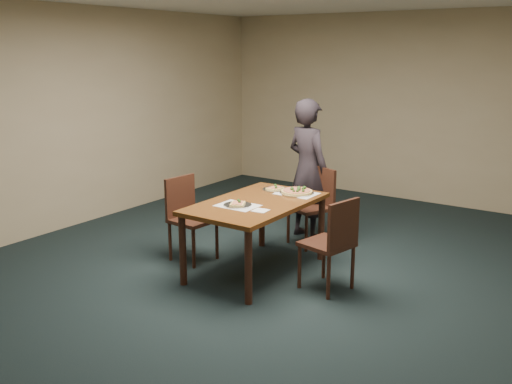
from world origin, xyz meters
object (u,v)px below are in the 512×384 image
Objects in this scene: chair_far at (315,201)px; slice_plate_near at (238,204)px; diner at (308,170)px; slice_plate_far at (275,189)px; pizza_pan at (297,191)px; chair_right at (333,239)px; chair_left at (188,213)px; dining_table at (256,210)px.

chair_far reaches higher than slice_plate_near.
diner reaches higher than slice_plate_far.
diner reaches higher than pizza_pan.
chair_right is at bearing -36.40° from pizza_pan.
chair_left is 3.25× the size of slice_plate_near.
slice_plate_far is (-0.19, -0.59, 0.25)m from chair_far.
chair_right is 0.54× the size of diner.
slice_plate_far reaches higher than dining_table.
dining_table is at bearing 113.03° from diner.
diner reaches higher than chair_left.
dining_table is at bearing -77.67° from chair_right.
pizza_pan is (1.01, 0.62, 0.26)m from chair_left.
chair_far is at bearing -31.90° from chair_left.
slice_plate_near is 0.76m from slice_plate_far.
chair_far is at bearing -132.08° from chair_right.
chair_far is 1.00× the size of chair_right.
chair_left is 0.99m from slice_plate_far.
slice_plate_far is (-0.99, 0.53, 0.25)m from chair_right.
slice_plate_far is at bearing 101.56° from dining_table.
slice_plate_near reaches higher than slice_plate_far.
chair_right is 3.25× the size of slice_plate_near.
chair_right is 1.66m from diner.
pizza_pan is (0.30, -0.76, -0.07)m from diner.
diner is (-0.12, 1.28, 0.19)m from dining_table.
slice_plate_near is at bearing -63.89° from chair_right.
chair_right is 2.48× the size of pizza_pan.
slice_plate_far is at bearing 108.65° from diner.
dining_table is at bearing -69.68° from chair_far.
chair_left is 1.72m from chair_right.
chair_left reaches higher than slice_plate_near.
chair_right is at bearing -0.03° from dining_table.
slice_plate_near is at bearing -104.86° from dining_table.
diner reaches higher than slice_plate_near.
slice_plate_near is (-0.14, -1.35, 0.25)m from chair_far.
diner is (0.71, 1.38, 0.33)m from chair_left.
diner is at bearing 95.47° from dining_table.
diner is 4.62× the size of pizza_pan.
chair_far is at bearing 99.27° from pizza_pan.
slice_plate_far is (0.01, -0.75, -0.09)m from diner.
diner is 6.05× the size of slice_plate_far.
chair_left is at bearing -138.88° from slice_plate_far.
pizza_pan is at bearing -53.69° from chair_left.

